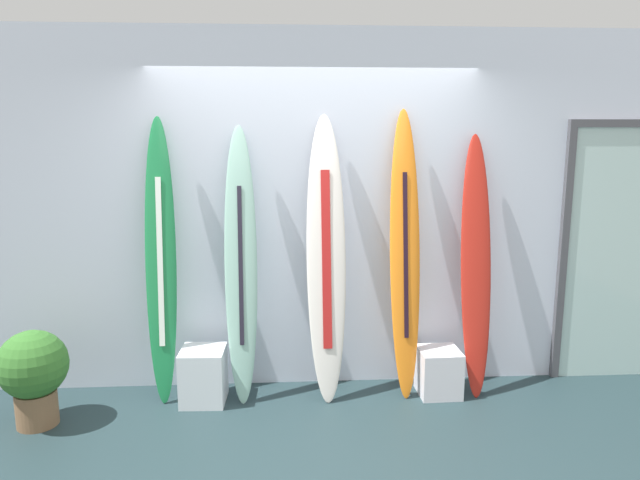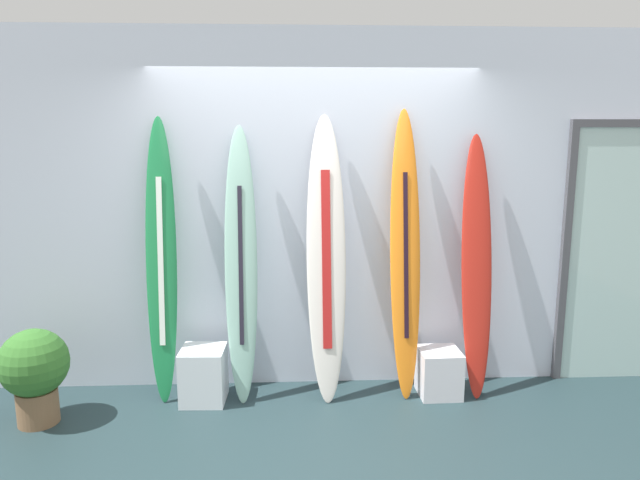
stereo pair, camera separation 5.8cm
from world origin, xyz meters
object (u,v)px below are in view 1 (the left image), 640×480
(surfboard_seafoam, at_px, (241,266))
(display_block_left, at_px, (439,372))
(display_block_center, at_px, (203,376))
(surfboard_ivory, at_px, (326,259))
(potted_plant, at_px, (33,371))
(surfboard_emerald, at_px, (161,262))
(surfboard_sunset, at_px, (405,257))
(glass_door, at_px, (627,248))
(surfboard_crimson, at_px, (476,269))

(surfboard_seafoam, xyz_separation_m, display_block_left, (1.52, -0.07, -0.86))
(display_block_center, bearing_deg, surfboard_ivory, 4.84)
(surfboard_ivory, xyz_separation_m, potted_plant, (-2.06, -0.37, -0.68))
(surfboard_emerald, relative_size, surfboard_seafoam, 1.03)
(surfboard_sunset, distance_m, glass_door, 1.88)
(surfboard_ivory, bearing_deg, surfboard_crimson, -0.18)
(surfboard_ivory, distance_m, display_block_center, 1.28)
(surfboard_crimson, height_order, potted_plant, surfboard_crimson)
(surfboard_ivory, distance_m, potted_plant, 2.20)
(surfboard_ivory, distance_m, surfboard_sunset, 0.60)
(surfboard_seafoam, xyz_separation_m, potted_plant, (-1.42, -0.37, -0.64))
(surfboard_sunset, bearing_deg, glass_door, 5.93)
(surfboard_emerald, xyz_separation_m, glass_door, (3.70, 0.18, 0.02))
(potted_plant, bearing_deg, surfboard_sunset, 8.16)
(display_block_center, bearing_deg, potted_plant, -165.43)
(surfboard_sunset, height_order, glass_door, surfboard_sunset)
(surfboard_ivory, relative_size, display_block_left, 5.98)
(surfboard_sunset, bearing_deg, potted_plant, -171.84)
(display_block_center, xyz_separation_m, glass_door, (3.41, 0.28, 0.88))
(surfboard_seafoam, bearing_deg, glass_door, 3.71)
(potted_plant, bearing_deg, surfboard_emerald, 25.71)
(surfboard_sunset, height_order, potted_plant, surfboard_sunset)
(surfboard_seafoam, bearing_deg, surfboard_crimson, -0.22)
(display_block_center, bearing_deg, surfboard_sunset, 3.36)
(surfboard_ivory, height_order, display_block_center, surfboard_ivory)
(surfboard_ivory, bearing_deg, surfboard_seafoam, 179.70)
(surfboard_emerald, xyz_separation_m, surfboard_ivory, (1.23, -0.03, 0.01))
(surfboard_emerald, xyz_separation_m, display_block_center, (0.30, -0.11, -0.86))
(surfboard_ivory, xyz_separation_m, surfboard_sunset, (0.60, 0.01, 0.01))
(surfboard_sunset, xyz_separation_m, glass_door, (1.87, 0.19, 0.01))
(surfboard_seafoam, bearing_deg, display_block_left, -2.54)
(surfboard_sunset, bearing_deg, display_block_center, -176.64)
(surfboard_crimson, distance_m, display_block_center, 2.23)
(surfboard_ivory, height_order, glass_door, surfboard_ivory)
(surfboard_seafoam, relative_size, surfboard_sunset, 0.94)
(surfboard_emerald, relative_size, display_block_left, 5.93)
(surfboard_emerald, xyz_separation_m, surfboard_crimson, (2.39, -0.03, -0.08))
(surfboard_ivory, distance_m, glass_door, 2.48)
(surfboard_seafoam, xyz_separation_m, surfboard_crimson, (1.79, -0.01, -0.05))
(surfboard_ivory, bearing_deg, surfboard_emerald, 178.80)
(surfboard_crimson, height_order, display_block_center, surfboard_crimson)
(surfboard_crimson, relative_size, display_block_left, 5.57)
(display_block_left, distance_m, potted_plant, 2.96)
(surfboard_sunset, xyz_separation_m, potted_plant, (-2.66, -0.38, -0.69))
(surfboard_crimson, distance_m, display_block_left, 0.85)
(surfboard_sunset, distance_m, surfboard_crimson, 0.56)
(surfboard_ivory, xyz_separation_m, glass_door, (2.47, 0.20, 0.01))
(surfboard_seafoam, relative_size, surfboard_ivory, 0.96)
(surfboard_crimson, height_order, glass_door, glass_door)
(display_block_center, xyz_separation_m, potted_plant, (-1.12, -0.29, 0.19))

